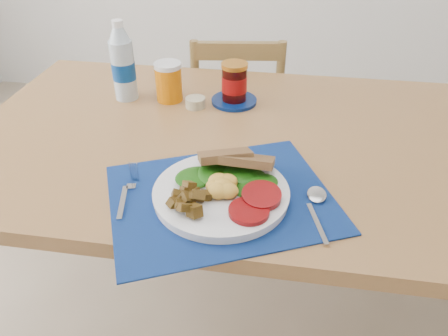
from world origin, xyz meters
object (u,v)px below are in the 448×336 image
Objects in this scene: water_bottle at (123,65)px; jam_on_saucer at (234,86)px; chair_far at (237,108)px; juice_glass at (169,83)px; breakfast_plate at (218,191)px.

water_bottle is 1.73× the size of jam_on_saucer.
chair_far is 9.09× the size of juice_glass.
water_bottle is at bearing -176.34° from juice_glass.
water_bottle is (-0.29, -0.43, 0.33)m from chair_far.
jam_on_saucer is at bearing 88.29° from chair_far.
chair_far is at bearing 83.97° from breakfast_plate.
juice_glass is (-0.16, -0.42, 0.28)m from chair_far.
jam_on_saucer reaches higher than breakfast_plate.
jam_on_saucer is at bearing 3.50° from juice_glass.
jam_on_saucer is (-0.03, 0.48, 0.03)m from breakfast_plate.
juice_glass is (-0.23, 0.47, 0.03)m from breakfast_plate.
water_bottle is 0.34m from jam_on_saucer.
juice_glass is 0.20m from jam_on_saucer.
jam_on_saucer is (0.20, 0.01, -0.00)m from juice_glass.
water_bottle reaches higher than breakfast_plate.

